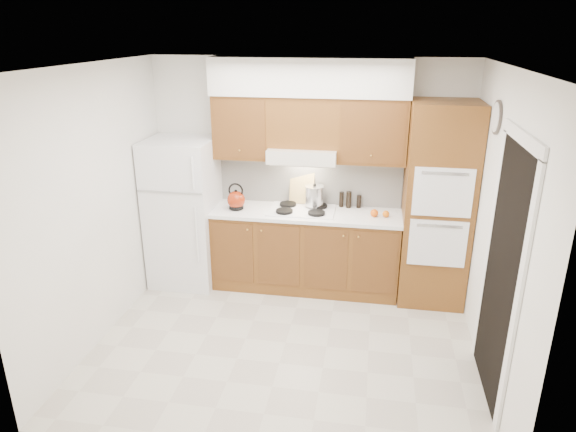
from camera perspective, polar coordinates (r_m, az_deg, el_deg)
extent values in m
plane|color=beige|center=(5.15, -0.26, -13.87)|extent=(3.60, 3.60, 0.00)
plane|color=white|center=(4.28, -0.32, 16.35)|extent=(3.60, 3.60, 0.00)
cube|color=white|center=(5.96, 2.22, 4.77)|extent=(3.60, 0.02, 2.60)
cube|color=white|center=(5.16, -20.38, 0.99)|extent=(0.02, 3.00, 2.60)
cube|color=white|center=(4.61, 22.31, -1.50)|extent=(0.02, 3.00, 2.60)
cube|color=white|center=(6.10, -11.48, 0.40)|extent=(0.75, 0.72, 1.72)
cube|color=brown|center=(5.97, 1.97, -3.90)|extent=(2.11, 0.60, 0.90)
cube|color=white|center=(5.78, 2.01, 0.32)|extent=(2.13, 0.62, 0.04)
cube|color=white|center=(5.97, 2.43, 3.98)|extent=(2.11, 0.03, 0.56)
cube|color=brown|center=(5.71, 16.23, 1.13)|extent=(0.70, 0.65, 2.20)
cube|color=brown|center=(5.82, -5.02, 9.87)|extent=(0.63, 0.33, 0.70)
cube|color=brown|center=(5.63, 9.40, 9.33)|extent=(0.73, 0.33, 0.70)
cube|color=silver|center=(5.68, 1.71, 6.86)|extent=(0.75, 0.45, 0.15)
cube|color=brown|center=(5.67, 1.83, 10.44)|extent=(0.75, 0.33, 0.55)
cube|color=silver|center=(5.59, 2.39, 15.20)|extent=(2.13, 0.36, 0.40)
cube|color=white|center=(5.80, 1.55, 0.65)|extent=(0.74, 0.50, 0.01)
cube|color=black|center=(4.39, 22.62, -6.20)|extent=(0.02, 0.90, 2.10)
cylinder|color=#3F3833|center=(4.92, 22.19, 10.12)|extent=(0.02, 0.30, 0.30)
sphere|color=maroon|center=(5.84, -5.79, 1.79)|extent=(0.27, 0.27, 0.20)
cube|color=#D9BF6F|center=(5.97, 1.55, 3.19)|extent=(0.29, 0.11, 0.37)
cylinder|color=silver|center=(5.86, 2.95, 2.22)|extent=(0.24, 0.24, 0.22)
cylinder|color=black|center=(5.93, 5.95, 1.84)|extent=(0.06, 0.06, 0.18)
cylinder|color=black|center=(5.91, 6.76, 1.81)|extent=(0.08, 0.08, 0.19)
cylinder|color=black|center=(5.93, 7.88, 1.61)|extent=(0.06, 0.06, 0.15)
sphere|color=#DE570B|center=(5.68, 9.57, 0.33)|extent=(0.11, 0.11, 0.09)
sphere|color=orange|center=(5.69, 10.82, 0.23)|extent=(0.08, 0.08, 0.07)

